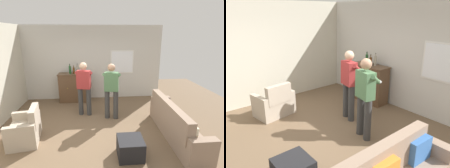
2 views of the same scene
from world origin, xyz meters
TOP-DOWN VIEW (x-y plane):
  - ground at (0.00, 0.00)m, footprint 10.40×10.40m
  - wall_back_with_window at (0.02, 2.66)m, footprint 5.20×0.15m
  - wall_side_left at (-2.66, 0.00)m, footprint 0.12×5.20m
  - armchair at (-1.62, -0.22)m, footprint 0.77×0.97m
  - sideboard_cabinet at (-0.75, 2.30)m, footprint 1.12×0.49m
  - bottle_wine_green at (-0.74, 2.30)m, footprint 0.07×0.07m
  - bottle_liquor_amber at (-0.61, 2.35)m, footprint 0.06×0.06m
  - bottle_spirits_clear at (-0.87, 2.28)m, footprint 0.08×0.08m
  - person_standing_left at (-0.29, 1.10)m, footprint 0.55×0.51m
  - person_standing_right at (0.52, 0.79)m, footprint 0.55×0.51m

SIDE VIEW (x-z plane):
  - ground at x=0.00m, z-range 0.00..0.00m
  - armchair at x=-1.62m, z-range -0.14..0.71m
  - sideboard_cabinet at x=-0.75m, z-range 0.00..1.08m
  - person_standing_left at x=-0.29m, z-range 0.10..1.78m
  - person_standing_right at x=0.52m, z-range 0.10..1.78m
  - bottle_wine_green at x=-0.74m, z-range 1.04..1.35m
  - bottle_liquor_amber at x=-0.61m, z-range 1.05..1.40m
  - bottle_spirits_clear at x=-0.87m, z-range 1.05..1.41m
  - wall_side_left at x=-2.66m, z-range 0.00..2.80m
  - wall_back_with_window at x=0.02m, z-range 0.00..2.80m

